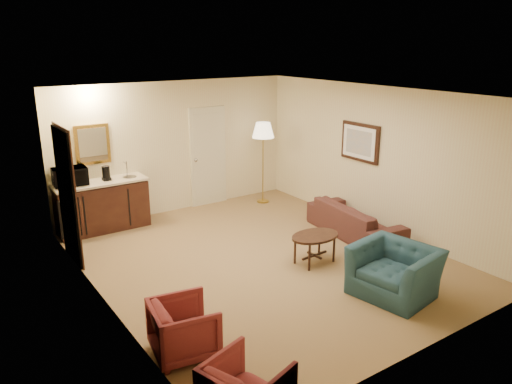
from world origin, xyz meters
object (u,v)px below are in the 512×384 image
(wetbar_cabinet, at_px, (102,206))
(sofa, at_px, (355,215))
(coffee_maker, at_px, (106,173))
(microwave, at_px, (70,175))
(coffee_table, at_px, (315,249))
(floor_lamp, at_px, (263,163))
(rose_chair_near, at_px, (184,326))
(waste_bin, at_px, (141,216))
(teal_armchair, at_px, (395,263))

(wetbar_cabinet, xyz_separation_m, sofa, (3.60, -2.81, -0.08))
(wetbar_cabinet, bearing_deg, coffee_maker, 0.23)
(wetbar_cabinet, height_order, microwave, microwave)
(coffee_table, height_order, coffee_maker, coffee_maker)
(coffee_table, distance_m, floor_lamp, 3.22)
(wetbar_cabinet, height_order, rose_chair_near, wetbar_cabinet)
(rose_chair_near, distance_m, waste_bin, 4.37)
(wetbar_cabinet, xyz_separation_m, teal_armchair, (2.47, -4.66, 0.00))
(teal_armchair, bearing_deg, coffee_maker, -163.01)
(coffee_maker, bearing_deg, coffee_table, -58.21)
(coffee_maker, bearing_deg, floor_lamp, -6.89)
(sofa, xyz_separation_m, microwave, (-4.10, 2.86, 0.73))
(rose_chair_near, distance_m, microwave, 4.39)
(rose_chair_near, xyz_separation_m, coffee_table, (2.75, 1.00, -0.11))
(coffee_table, bearing_deg, rose_chair_near, -160.10)
(coffee_table, height_order, microwave, microwave)
(teal_armchair, bearing_deg, floor_lamp, 158.80)
(wetbar_cabinet, xyz_separation_m, floor_lamp, (3.35, -0.32, 0.40))
(wetbar_cabinet, height_order, waste_bin, wetbar_cabinet)
(floor_lamp, bearing_deg, rose_chair_near, -134.25)
(teal_armchair, distance_m, microwave, 5.61)
(sofa, height_order, coffee_maker, coffee_maker)
(sofa, height_order, teal_armchair, teal_armchair)
(microwave, bearing_deg, teal_armchair, -54.34)
(coffee_maker, bearing_deg, wetbar_cabinet, 179.01)
(waste_bin, bearing_deg, rose_chair_near, -105.86)
(wetbar_cabinet, distance_m, coffee_maker, 0.60)
(sofa, xyz_separation_m, coffee_maker, (-3.48, 2.81, 0.67))
(sofa, bearing_deg, rose_chair_near, 116.20)
(microwave, bearing_deg, waste_bin, -2.36)
(waste_bin, height_order, coffee_maker, coffee_maker)
(rose_chair_near, bearing_deg, floor_lamp, -34.25)
(rose_chair_near, xyz_separation_m, waste_bin, (1.19, 4.20, -0.20))
(rose_chair_near, bearing_deg, coffee_maker, 1.74)
(teal_armchair, xyz_separation_m, microwave, (-2.97, 4.71, 0.65))
(teal_armchair, distance_m, coffee_table, 1.42)
(wetbar_cabinet, relative_size, sofa, 0.84)
(sofa, relative_size, coffee_maker, 7.38)
(wetbar_cabinet, distance_m, floor_lamp, 3.39)
(coffee_maker, bearing_deg, teal_armchair, -64.43)
(rose_chair_near, height_order, coffee_maker, coffee_maker)
(microwave, bearing_deg, rose_chair_near, -86.59)
(rose_chair_near, height_order, microwave, microwave)
(teal_armchair, relative_size, microwave, 1.87)
(sofa, height_order, microwave, microwave)
(coffee_table, bearing_deg, coffee_maker, 123.02)
(rose_chair_near, relative_size, coffee_maker, 2.63)
(coffee_table, bearing_deg, sofa, 19.23)
(rose_chair_near, relative_size, waste_bin, 2.43)
(microwave, bearing_deg, wetbar_cabinet, -2.37)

